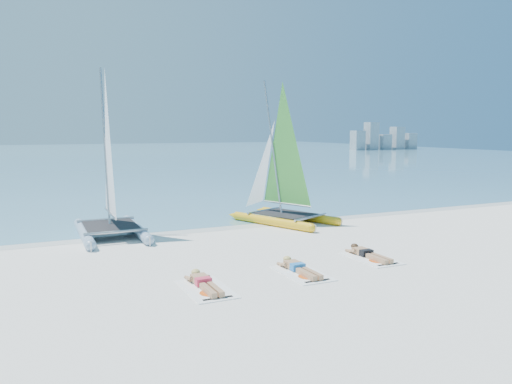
# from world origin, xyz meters

# --- Properties ---
(ground) EXTENTS (140.00, 140.00, 0.00)m
(ground) POSITION_xyz_m (0.00, 0.00, 0.00)
(ground) COLOR white
(ground) RESTS_ON ground
(sea) EXTENTS (140.00, 115.00, 0.01)m
(sea) POSITION_xyz_m (0.00, 63.00, 0.01)
(sea) COLOR #79B7CB
(sea) RESTS_ON ground
(wet_sand_strip) EXTENTS (140.00, 1.40, 0.01)m
(wet_sand_strip) POSITION_xyz_m (0.00, 5.50, 0.00)
(wet_sand_strip) COLOR silver
(wet_sand_strip) RESTS_ON ground
(distant_skyline) EXTENTS (14.00, 2.00, 5.00)m
(distant_skyline) POSITION_xyz_m (53.71, 62.00, 1.94)
(distant_skyline) COLOR #A7B2B8
(distant_skyline) RESTS_ON ground
(catamaran_blue) EXTENTS (2.19, 4.51, 6.13)m
(catamaran_blue) POSITION_xyz_m (-3.92, 5.67, 1.83)
(catamaran_blue) COLOR #A1B5D4
(catamaran_blue) RESTS_ON ground
(catamaran_yellow) EXTENTS (3.56, 4.76, 5.87)m
(catamaran_yellow) POSITION_xyz_m (2.67, 5.60, 1.85)
(catamaran_yellow) COLOR #F3AD19
(catamaran_yellow) RESTS_ON ground
(towel_a) EXTENTS (1.00, 1.85, 0.02)m
(towel_a) POSITION_xyz_m (-2.82, -1.43, 0.01)
(towel_a) COLOR white
(towel_a) RESTS_ON ground
(sunbather_a) EXTENTS (0.37, 1.73, 0.26)m
(sunbather_a) POSITION_xyz_m (-2.82, -1.24, 0.12)
(sunbather_a) COLOR tan
(sunbather_a) RESTS_ON towel_a
(towel_b) EXTENTS (1.00, 1.85, 0.02)m
(towel_b) POSITION_xyz_m (-0.15, -1.26, 0.01)
(towel_b) COLOR white
(towel_b) RESTS_ON ground
(sunbather_b) EXTENTS (0.37, 1.73, 0.26)m
(sunbather_b) POSITION_xyz_m (-0.15, -1.07, 0.12)
(sunbather_b) COLOR tan
(sunbather_b) RESTS_ON towel_b
(towel_c) EXTENTS (1.00, 1.85, 0.02)m
(towel_c) POSITION_xyz_m (2.43, -0.79, 0.01)
(towel_c) COLOR white
(towel_c) RESTS_ON ground
(sunbather_c) EXTENTS (0.37, 1.73, 0.26)m
(sunbather_c) POSITION_xyz_m (2.43, -0.60, 0.12)
(sunbather_c) COLOR tan
(sunbather_c) RESTS_ON towel_c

